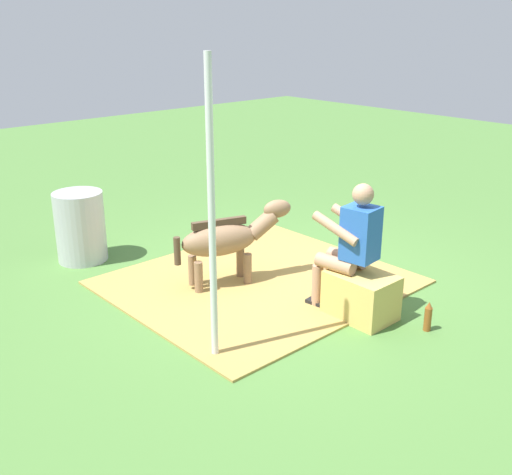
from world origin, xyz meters
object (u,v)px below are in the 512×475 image
(hay_bale, at_px, (361,296))
(tent_pole_left, at_px, (212,216))
(water_barrel, at_px, (80,227))
(pony_standing, at_px, (227,239))
(soda_bottle, at_px, (428,317))
(person_seated, at_px, (350,243))

(hay_bale, distance_m, tent_pole_left, 1.86)
(water_barrel, height_order, tent_pole_left, tent_pole_left)
(hay_bale, relative_size, water_barrel, 0.76)
(pony_standing, relative_size, tent_pole_left, 0.52)
(pony_standing, xyz_separation_m, tent_pole_left, (-1.08, 1.04, 0.73))
(soda_bottle, distance_m, tent_pole_left, 2.29)
(water_barrel, bearing_deg, tent_pole_left, 175.76)
(person_seated, relative_size, pony_standing, 1.02)
(hay_bale, height_order, tent_pole_left, tent_pole_left)
(tent_pole_left, bearing_deg, person_seated, -98.38)
(person_seated, bearing_deg, tent_pole_left, 81.62)
(pony_standing, distance_m, soda_bottle, 2.21)
(water_barrel, bearing_deg, pony_standing, -154.27)
(water_barrel, bearing_deg, hay_bale, -157.88)
(pony_standing, distance_m, tent_pole_left, 1.67)
(person_seated, relative_size, tent_pole_left, 0.53)
(water_barrel, distance_m, tent_pole_left, 2.93)
(tent_pole_left, bearing_deg, pony_standing, -44.01)
(person_seated, bearing_deg, pony_standing, 19.10)
(hay_bale, xyz_separation_m, water_barrel, (3.18, 1.29, 0.20))
(tent_pole_left, bearing_deg, soda_bottle, -119.34)
(hay_bale, relative_size, tent_pole_left, 0.25)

